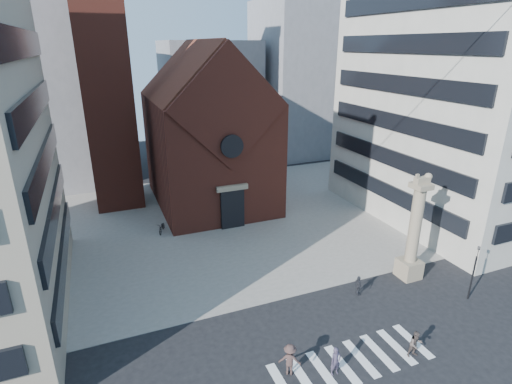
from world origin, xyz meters
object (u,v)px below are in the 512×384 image
Objects in this scene: pedestrian_2 at (358,286)px; scooter_0 at (162,227)px; traffic_light at (474,272)px; pedestrian_1 at (416,344)px; lion_column at (413,238)px; pedestrian_0 at (336,361)px.

scooter_0 is at bearing 46.40° from pedestrian_2.
traffic_light is 2.78× the size of pedestrian_2.
pedestrian_2 is (0.57, 6.46, -0.09)m from pedestrian_1.
lion_column is 4.62m from traffic_light.
pedestrian_0 is at bearing -169.42° from traffic_light.
pedestrian_1 reaches higher than pedestrian_2.
pedestrian_0 is 22.62m from scooter_0.
scooter_0 is (-18.84, 19.41, -1.72)m from traffic_light.
lion_column is 12.90m from pedestrian_0.
pedestrian_2 is (-7.18, 3.46, -1.51)m from traffic_light.
traffic_light reaches higher than pedestrian_2.
traffic_light is at bearing -63.54° from lion_column.
lion_column reaches higher than pedestrian_2.
traffic_light reaches higher than scooter_0.
pedestrian_2 is 0.79× the size of scooter_0.
pedestrian_1 is 0.88× the size of scooter_0.
traffic_light reaches higher than pedestrian_0.
pedestrian_0 is 0.90× the size of scooter_0.
traffic_light is at bearing -24.72° from scooter_0.
lion_column is at bearing 28.20° from pedestrian_0.
pedestrian_2 is 19.76m from scooter_0.
lion_column is 5.61× the size of pedestrian_2.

